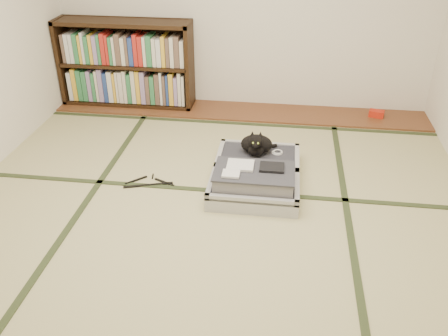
# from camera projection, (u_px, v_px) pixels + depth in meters

# --- Properties ---
(floor) EXTENTS (4.50, 4.50, 0.00)m
(floor) POSITION_uv_depth(u_px,v_px,m) (211.00, 221.00, 3.47)
(floor) COLOR #C0B980
(floor) RESTS_ON ground
(wood_strip) EXTENTS (4.00, 0.50, 0.02)m
(wood_strip) POSITION_uv_depth(u_px,v_px,m) (240.00, 111.00, 5.18)
(wood_strip) COLOR brown
(wood_strip) RESTS_ON ground
(red_item) EXTENTS (0.17, 0.13, 0.07)m
(red_item) POSITION_uv_depth(u_px,v_px,m) (376.00, 114.00, 5.02)
(red_item) COLOR red
(red_item) RESTS_ON wood_strip
(room_shell) EXTENTS (4.50, 4.50, 4.50)m
(room_shell) POSITION_uv_depth(u_px,v_px,m) (207.00, 17.00, 2.74)
(room_shell) COLOR white
(room_shell) RESTS_ON ground
(tatami_borders) EXTENTS (4.00, 4.50, 0.01)m
(tatami_borders) POSITION_uv_depth(u_px,v_px,m) (220.00, 185.00, 3.90)
(tatami_borders) COLOR #2D381E
(tatami_borders) RESTS_ON ground
(bookcase) EXTENTS (1.45, 0.33, 0.93)m
(bookcase) POSITION_uv_depth(u_px,v_px,m) (126.00, 65.00, 5.16)
(bookcase) COLOR black
(bookcase) RESTS_ON wood_strip
(suitcase) EXTENTS (0.70, 0.93, 0.28)m
(suitcase) POSITION_uv_depth(u_px,v_px,m) (256.00, 175.00, 3.84)
(suitcase) COLOR #A9AAAE
(suitcase) RESTS_ON floor
(cat) EXTENTS (0.31, 0.31, 0.25)m
(cat) POSITION_uv_depth(u_px,v_px,m) (257.00, 144.00, 4.03)
(cat) COLOR black
(cat) RESTS_ON suitcase
(cable_coil) EXTENTS (0.10, 0.10, 0.02)m
(cable_coil) POSITION_uv_depth(u_px,v_px,m) (277.00, 152.00, 4.08)
(cable_coil) COLOR white
(cable_coil) RESTS_ON suitcase
(hanger) EXTENTS (0.41, 0.25, 0.01)m
(hanger) POSITION_uv_depth(u_px,v_px,m) (149.00, 183.00, 3.91)
(hanger) COLOR black
(hanger) RESTS_ON floor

